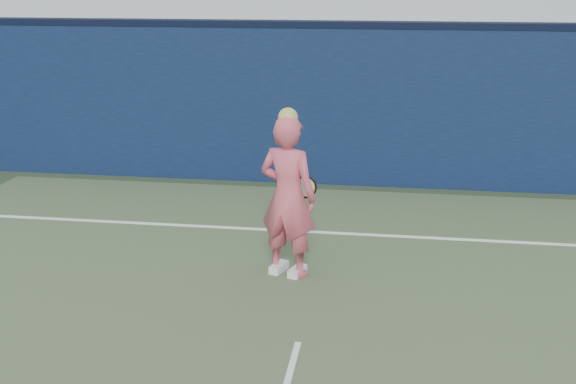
# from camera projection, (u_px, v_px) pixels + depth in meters

# --- Properties ---
(backstop_wall) EXTENTS (24.00, 0.40, 2.50)m
(backstop_wall) POSITION_uv_depth(u_px,v_px,m) (344.00, 107.00, 11.59)
(backstop_wall) COLOR #0C1734
(backstop_wall) RESTS_ON ground
(wall_cap) EXTENTS (24.00, 0.42, 0.10)m
(wall_cap) POSITION_uv_depth(u_px,v_px,m) (346.00, 24.00, 11.21)
(wall_cap) COLOR black
(wall_cap) RESTS_ON backstop_wall
(player) EXTENTS (0.78, 0.64, 1.93)m
(player) POSITION_uv_depth(u_px,v_px,m) (288.00, 196.00, 8.04)
(player) COLOR #D95465
(player) RESTS_ON ground
(racket) EXTENTS (0.48, 0.21, 0.27)m
(racket) POSITION_uv_depth(u_px,v_px,m) (304.00, 187.00, 8.42)
(racket) COLOR black
(racket) RESTS_ON ground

